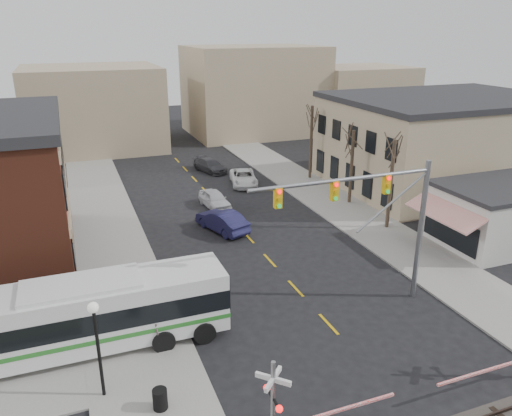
{
  "coord_description": "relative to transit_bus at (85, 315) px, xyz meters",
  "views": [
    {
      "loc": [
        -11.46,
        -17.38,
        14.54
      ],
      "look_at": [
        -0.65,
        10.83,
        3.5
      ],
      "focal_mm": 35.0,
      "sensor_mm": 36.0,
      "label": 1
    }
  ],
  "objects": [
    {
      "name": "tree_east_b",
      "position": [
        22.51,
        13.8,
        1.35
      ],
      "size": [
        0.28,
        0.28,
        6.3
      ],
      "color": "#382B21",
      "rests_on": "sidewalk_east"
    },
    {
      "name": "tree_east_a",
      "position": [
        22.21,
        7.8,
        1.57
      ],
      "size": [
        0.28,
        0.28,
        6.75
      ],
      "color": "#382B21",
      "rests_on": "sidewalk_east"
    },
    {
      "name": "car_c",
      "position": [
        15.74,
        22.23,
        -1.21
      ],
      "size": [
        3.42,
        5.49,
        1.42
      ],
      "primitive_type": "imported",
      "rotation": [
        0.0,
        0.0,
        -0.22
      ],
      "color": "white",
      "rests_on": "ground"
    },
    {
      "name": "sidewalk_west",
      "position": [
        2.21,
        15.8,
        -1.86
      ],
      "size": [
        5.0,
        60.0,
        0.12
      ],
      "primitive_type": "cube",
      "color": "gray",
      "rests_on": "ground"
    },
    {
      "name": "car_d",
      "position": [
        13.99,
        27.92,
        -1.26
      ],
      "size": [
        3.17,
        4.93,
        1.33
      ],
      "primitive_type": "imported",
      "rotation": [
        0.0,
        0.0,
        0.31
      ],
      "color": "#424247",
      "rests_on": "ground"
    },
    {
      "name": "tan_building",
      "position": [
        33.71,
        15.8,
        2.34
      ],
      "size": [
        20.3,
        15.3,
        8.5
      ],
      "color": "tan",
      "rests_on": "ground"
    },
    {
      "name": "rr_crossing_west",
      "position": [
        6.18,
        -8.84,
        0.05
      ],
      "size": [
        5.6,
        1.36,
        4.0
      ],
      "color": "gray",
      "rests_on": "ground"
    },
    {
      "name": "traffic_signal_mast",
      "position": [
        14.81,
        -1.37,
        3.83
      ],
      "size": [
        10.15,
        0.3,
        8.0
      ],
      "color": "gray",
      "rests_on": "ground"
    },
    {
      "name": "street_lamp",
      "position": [
        0.36,
        -3.6,
        1.32
      ],
      "size": [
        0.44,
        0.44,
        4.37
      ],
      "color": "black",
      "rests_on": "sidewalk_west"
    },
    {
      "name": "car_a",
      "position": [
        11.29,
        17.03,
        -1.2
      ],
      "size": [
        2.1,
        4.37,
        1.44
      ],
      "primitive_type": "imported",
      "rotation": [
        0.0,
        0.0,
        0.1
      ],
      "color": "silver",
      "rests_on": "ground"
    },
    {
      "name": "pedestrian_near",
      "position": [
        3.05,
        -1.32,
        -1.03
      ],
      "size": [
        0.38,
        0.57,
        1.54
      ],
      "primitive_type": "imported",
      "rotation": [
        0.0,
        0.0,
        1.55
      ],
      "color": "#5F4D4C",
      "rests_on": "sidewalk_west"
    },
    {
      "name": "car_b",
      "position": [
        10.31,
        11.83,
        -1.12
      ],
      "size": [
        3.19,
        5.16,
        1.6
      ],
      "primitive_type": "imported",
      "rotation": [
        0.0,
        0.0,
        3.47
      ],
      "color": "#1C1B43",
      "rests_on": "ground"
    },
    {
      "name": "tree_east_c",
      "position": [
        22.71,
        21.8,
        1.8
      ],
      "size": [
        0.28,
        0.28,
        7.2
      ],
      "color": "#382B21",
      "rests_on": "sidewalk_east"
    },
    {
      "name": "sidewalk_east",
      "position": [
        21.21,
        15.8,
        -1.86
      ],
      "size": [
        5.0,
        60.0,
        0.12
      ],
      "primitive_type": "cube",
      "color": "gray",
      "rests_on": "ground"
    },
    {
      "name": "awning_shop",
      "position": [
        27.68,
        2.8,
        0.24
      ],
      "size": [
        9.74,
        6.2,
        4.3
      ],
      "color": "beige",
      "rests_on": "ground"
    },
    {
      "name": "transit_bus",
      "position": [
        0.0,
        0.0,
        0.0
      ],
      "size": [
        13.28,
        2.94,
        3.42
      ],
      "color": "silver",
      "rests_on": "ground"
    },
    {
      "name": "ground",
      "position": [
        11.71,
        -4.2,
        -1.92
      ],
      "size": [
        160.0,
        160.0,
        0.0
      ],
      "primitive_type": "plane",
      "color": "black",
      "rests_on": "ground"
    },
    {
      "name": "pedestrian_far",
      "position": [
        1.79,
        2.88,
        -1.01
      ],
      "size": [
        0.95,
        0.97,
        1.58
      ],
      "primitive_type": "imported",
      "rotation": [
        0.0,
        0.0,
        0.87
      ],
      "color": "#333157",
      "rests_on": "sidewalk_west"
    },
    {
      "name": "trash_bin",
      "position": [
        2.42,
        -5.23,
        -1.36
      ],
      "size": [
        0.6,
        0.6,
        0.88
      ],
      "primitive_type": "cylinder",
      "color": "black",
      "rests_on": "sidewalk_west"
    }
  ]
}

